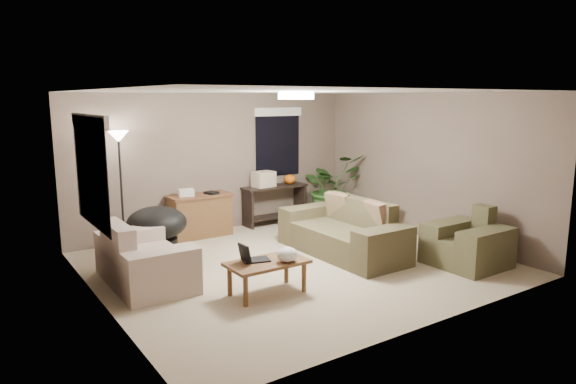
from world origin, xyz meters
TOP-DOWN VIEW (x-y plane):
  - room_shell at (0.00, 0.00)m, footprint 5.50×5.50m
  - main_sofa at (0.94, 0.02)m, footprint 0.95×2.20m
  - throw_pillows at (1.19, 0.02)m, footprint 0.32×1.39m
  - loveseat at (-2.12, 0.46)m, footprint 0.90×1.60m
  - armchair at (2.06, -1.43)m, footprint 0.95×1.00m
  - coffee_table at (-0.95, -0.75)m, footprint 1.00×0.55m
  - laptop at (-1.12, -0.65)m, footprint 0.39×0.31m
  - plastic_bag at (-0.75, -0.90)m, footprint 0.33×0.32m
  - desk at (-0.50, 2.21)m, footprint 1.10×0.50m
  - desk_papers at (-0.66, 2.20)m, footprint 0.71×0.31m
  - console_table at (1.09, 2.28)m, footprint 1.30×0.40m
  - pumpkin at (1.44, 2.28)m, footprint 0.27×0.27m
  - cardboard_box at (0.84, 2.28)m, footprint 0.42×0.33m
  - papasan_chair at (-1.57, 1.42)m, footprint 1.07×1.07m
  - floor_lamp at (-1.87, 2.15)m, footprint 0.32×0.32m
  - ceiling_fixture at (0.00, 0.00)m, footprint 0.50×0.50m
  - houseplant at (2.20, 1.92)m, footprint 1.19×1.32m
  - cat_scratching_post at (2.47, 0.51)m, footprint 0.32×0.32m
  - window_left at (-2.73, 0.30)m, footprint 0.05×1.56m
  - window_back at (1.30, 2.48)m, footprint 1.06×0.05m

SIDE VIEW (x-z plane):
  - cat_scratching_post at x=2.47m, z-range -0.04..0.46m
  - main_sofa at x=0.94m, z-range -0.13..0.72m
  - loveseat at x=-2.12m, z-range -0.13..0.72m
  - armchair at x=2.06m, z-range -0.13..0.72m
  - coffee_table at x=-0.95m, z-range 0.15..0.57m
  - desk at x=-0.50m, z-range 0.00..0.75m
  - console_table at x=1.09m, z-range 0.06..0.81m
  - papasan_chair at x=-1.57m, z-range 0.07..0.86m
  - laptop at x=-1.12m, z-range 0.36..0.60m
  - plastic_bag at x=-0.75m, z-range 0.42..0.60m
  - houseplant at x=2.20m, z-range 0.00..1.03m
  - throw_pillows at x=1.19m, z-range 0.42..0.88m
  - desk_papers at x=-0.66m, z-range 0.74..0.86m
  - pumpkin at x=1.44m, z-range 0.75..0.94m
  - cardboard_box at x=0.84m, z-range 0.75..1.04m
  - room_shell at x=0.00m, z-range -1.50..4.00m
  - floor_lamp at x=-1.87m, z-range 0.64..2.55m
  - window_left at x=-2.73m, z-range 1.12..2.45m
  - window_back at x=1.30m, z-range 1.12..2.45m
  - ceiling_fixture at x=0.00m, z-range 2.39..2.49m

